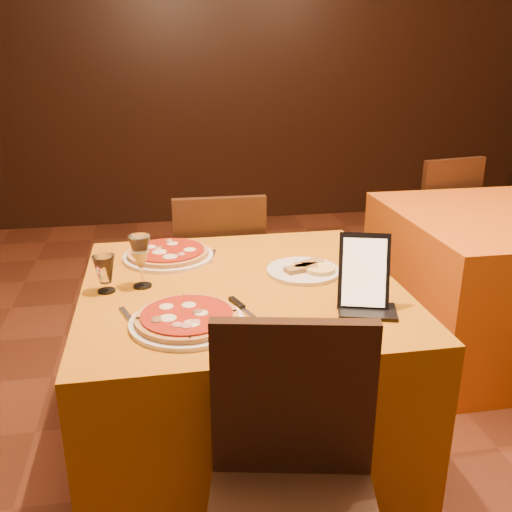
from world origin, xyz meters
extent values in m
cube|color=#5E2D19|center=(0.00, 0.00, -0.01)|extent=(6.00, 7.00, 0.01)
cube|color=black|center=(0.00, 3.50, 1.40)|extent=(6.00, 0.01, 2.80)
cube|color=#BD6F0C|center=(-0.28, 0.12, 0.38)|extent=(1.10, 1.10, 0.75)
cube|color=orange|center=(1.19, 0.79, 0.38)|extent=(1.10, 1.10, 0.75)
cylinder|color=white|center=(-0.49, -0.16, 0.76)|extent=(0.35, 0.35, 0.01)
cylinder|color=#AD4C23|center=(-0.49, -0.16, 0.77)|extent=(0.31, 0.31, 0.02)
cylinder|color=white|center=(-0.53, 0.44, 0.76)|extent=(0.36, 0.36, 0.01)
cylinder|color=#AD4C23|center=(-0.53, 0.44, 0.77)|extent=(0.32, 0.32, 0.02)
cylinder|color=white|center=(-0.04, 0.19, 0.76)|extent=(0.27, 0.27, 0.01)
cylinder|color=olive|center=(-0.04, 0.19, 0.77)|extent=(0.17, 0.17, 0.02)
cube|color=black|center=(0.07, -0.13, 0.87)|extent=(0.18, 0.14, 0.23)
cube|color=silver|center=(-0.29, -0.13, 0.75)|extent=(0.08, 0.19, 0.01)
cube|color=silver|center=(-0.66, -0.08, 0.75)|extent=(0.07, 0.15, 0.01)
cube|color=silver|center=(-0.36, 0.41, 0.75)|extent=(0.05, 0.15, 0.01)
camera|label=1|loc=(-0.55, -1.71, 1.53)|focal=40.00mm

